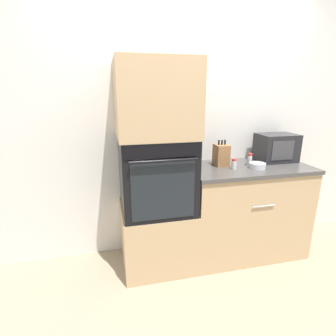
# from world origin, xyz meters

# --- Properties ---
(ground_plane) EXTENTS (12.00, 12.00, 0.00)m
(ground_plane) POSITION_xyz_m (0.00, 0.00, 0.00)
(ground_plane) COLOR gray
(wall_back) EXTENTS (8.00, 0.05, 2.50)m
(wall_back) POSITION_xyz_m (0.00, 0.63, 1.25)
(wall_back) COLOR silver
(wall_back) RESTS_ON ground_plane
(oven_cabinet_base) EXTENTS (0.65, 0.60, 0.58)m
(oven_cabinet_base) POSITION_xyz_m (-0.32, 0.30, 0.29)
(oven_cabinet_base) COLOR tan
(oven_cabinet_base) RESTS_ON ground_plane
(wall_oven) EXTENTS (0.62, 0.64, 0.66)m
(wall_oven) POSITION_xyz_m (-0.32, 0.30, 0.91)
(wall_oven) COLOR black
(wall_oven) RESTS_ON oven_cabinet_base
(oven_cabinet_upper) EXTENTS (0.65, 0.60, 0.62)m
(oven_cabinet_upper) POSITION_xyz_m (-0.32, 0.30, 1.55)
(oven_cabinet_upper) COLOR tan
(oven_cabinet_upper) RESTS_ON wall_oven
(counter_unit) EXTENTS (1.18, 0.63, 0.92)m
(counter_unit) POSITION_xyz_m (0.58, 0.30, 0.46)
(counter_unit) COLOR tan
(counter_unit) RESTS_ON ground_plane
(microwave) EXTENTS (0.38, 0.27, 0.28)m
(microwave) POSITION_xyz_m (0.94, 0.41, 1.06)
(microwave) COLOR #232326
(microwave) RESTS_ON counter_unit
(knife_block) EXTENTS (0.12, 0.14, 0.25)m
(knife_block) POSITION_xyz_m (0.33, 0.38, 1.03)
(knife_block) COLOR olive
(knife_block) RESTS_ON counter_unit
(bowl) EXTENTS (0.15, 0.15, 0.05)m
(bowl) POSITION_xyz_m (0.61, 0.20, 0.95)
(bowl) COLOR silver
(bowl) RESTS_ON counter_unit
(condiment_jar_near) EXTENTS (0.04, 0.04, 0.12)m
(condiment_jar_near) POSITION_xyz_m (0.60, 0.31, 0.98)
(condiment_jar_near) COLOR silver
(condiment_jar_near) RESTS_ON counter_unit
(condiment_jar_mid) EXTENTS (0.06, 0.06, 0.06)m
(condiment_jar_mid) POSITION_xyz_m (0.34, 0.51, 0.95)
(condiment_jar_mid) COLOR silver
(condiment_jar_mid) RESTS_ON counter_unit
(condiment_jar_far) EXTENTS (0.04, 0.04, 0.10)m
(condiment_jar_far) POSITION_xyz_m (0.39, 0.23, 0.97)
(condiment_jar_far) COLOR silver
(condiment_jar_far) RESTS_ON counter_unit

